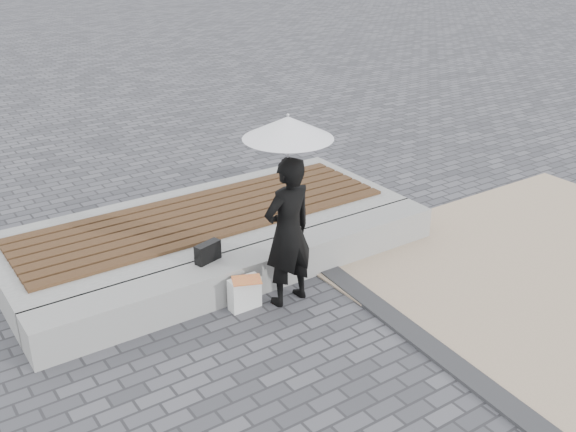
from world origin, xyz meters
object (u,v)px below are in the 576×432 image
at_px(woman, 288,232).
at_px(parasol, 288,128).
at_px(seating_ledge, 255,269).
at_px(handbag, 208,252).
at_px(canvas_tote, 245,293).

relative_size(woman, parasol, 1.43).
distance_m(woman, parasol, 1.12).
bearing_deg(seating_ledge, handbag, 165.46).
relative_size(parasol, canvas_tote, 3.22).
height_order(seating_ledge, canvas_tote, seating_ledge).
bearing_deg(handbag, seating_ledge, -30.23).
distance_m(parasol, handbag, 1.68).
distance_m(woman, handbag, 0.93).
xyz_separation_m(handbag, canvas_tote, (0.16, -0.48, -0.33)).
xyz_separation_m(parasol, canvas_tote, (-0.46, 0.13, -1.76)).
relative_size(woman, handbag, 5.39).
xyz_separation_m(woman, canvas_tote, (-0.46, 0.13, -0.64)).
relative_size(seating_ledge, canvas_tote, 14.02).
xyz_separation_m(seating_ledge, woman, (0.12, -0.48, 0.62)).
distance_m(seating_ledge, canvas_tote, 0.49).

